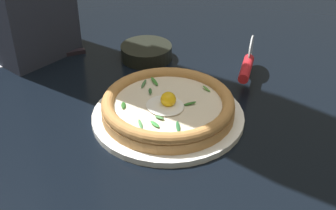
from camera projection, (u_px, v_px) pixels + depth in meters
ground_plane at (162, 115)px, 0.92m from camera, size 2.40×2.40×0.03m
pizza_plate at (168, 116)px, 0.88m from camera, size 0.30×0.30×0.01m
pizza at (168, 105)px, 0.86m from camera, size 0.26×0.26×0.05m
side_bowl at (146, 52)px, 1.09m from camera, size 0.12×0.12×0.03m
pizza_cutter at (248, 64)px, 0.98m from camera, size 0.08×0.15×0.09m
table_knife at (53, 56)px, 1.10m from camera, size 0.12×0.21×0.01m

